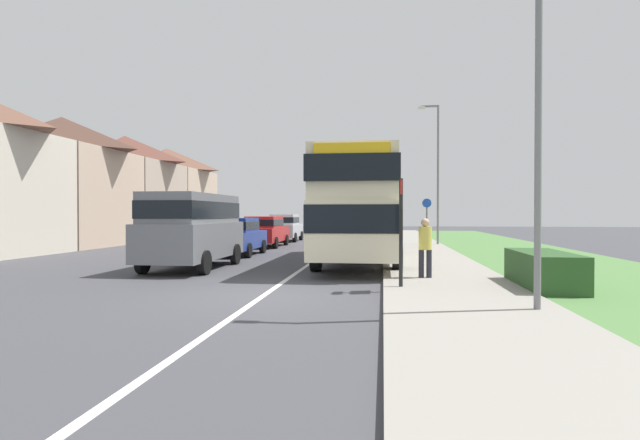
{
  "coord_description": "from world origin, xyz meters",
  "views": [
    {
      "loc": [
        2.59,
        -10.91,
        1.8
      ],
      "look_at": [
        0.71,
        4.19,
        1.6
      ],
      "focal_mm": 28.49,
      "sensor_mm": 36.0,
      "label": 1
    }
  ],
  "objects_px": {
    "parked_van_grey": "(193,225)",
    "parked_car_silver": "(285,227)",
    "parked_car_blue": "(235,235)",
    "double_decker_bus": "(361,204)",
    "street_lamp_mid": "(436,166)",
    "pedestrian_at_stop": "(425,245)",
    "street_lamp_near": "(532,87)",
    "parked_car_red": "(265,230)",
    "bus_stop_sign": "(401,225)",
    "cycle_route_sign": "(427,221)"
  },
  "relations": [
    {
      "from": "parked_van_grey",
      "to": "parked_car_blue",
      "type": "distance_m",
      "value": 5.28
    },
    {
      "from": "double_decker_bus",
      "to": "cycle_route_sign",
      "type": "distance_m",
      "value": 7.29
    },
    {
      "from": "cycle_route_sign",
      "to": "parked_van_grey",
      "type": "bearing_deg",
      "value": -131.41
    },
    {
      "from": "parked_van_grey",
      "to": "parked_car_silver",
      "type": "relative_size",
      "value": 1.28
    },
    {
      "from": "parked_van_grey",
      "to": "cycle_route_sign",
      "type": "relative_size",
      "value": 1.99
    },
    {
      "from": "parked_car_silver",
      "to": "double_decker_bus",
      "type": "bearing_deg",
      "value": -68.11
    },
    {
      "from": "pedestrian_at_stop",
      "to": "bus_stop_sign",
      "type": "bearing_deg",
      "value": -111.97
    },
    {
      "from": "parked_car_blue",
      "to": "cycle_route_sign",
      "type": "relative_size",
      "value": 1.59
    },
    {
      "from": "double_decker_bus",
      "to": "pedestrian_at_stop",
      "type": "xyz_separation_m",
      "value": [
        1.91,
        -5.06,
        -1.17
      ]
    },
    {
      "from": "parked_car_silver",
      "to": "street_lamp_mid",
      "type": "bearing_deg",
      "value": -23.17
    },
    {
      "from": "parked_van_grey",
      "to": "parked_car_silver",
      "type": "height_order",
      "value": "parked_van_grey"
    },
    {
      "from": "parked_car_silver",
      "to": "bus_stop_sign",
      "type": "distance_m",
      "value": 21.43
    },
    {
      "from": "cycle_route_sign",
      "to": "street_lamp_mid",
      "type": "bearing_deg",
      "value": 76.16
    },
    {
      "from": "parked_car_blue",
      "to": "parked_car_red",
      "type": "xyz_separation_m",
      "value": [
        0.01,
        5.55,
        0.02
      ]
    },
    {
      "from": "parked_car_blue",
      "to": "cycle_route_sign",
      "type": "height_order",
      "value": "cycle_route_sign"
    },
    {
      "from": "parked_car_blue",
      "to": "parked_car_red",
      "type": "height_order",
      "value": "parked_car_red"
    },
    {
      "from": "street_lamp_near",
      "to": "street_lamp_mid",
      "type": "distance_m",
      "value": 18.94
    },
    {
      "from": "double_decker_bus",
      "to": "street_lamp_near",
      "type": "xyz_separation_m",
      "value": [
        3.39,
        -9.25,
        1.86
      ]
    },
    {
      "from": "parked_van_grey",
      "to": "bus_stop_sign",
      "type": "bearing_deg",
      "value": -31.73
    },
    {
      "from": "parked_van_grey",
      "to": "parked_car_blue",
      "type": "height_order",
      "value": "parked_van_grey"
    },
    {
      "from": "double_decker_bus",
      "to": "street_lamp_mid",
      "type": "height_order",
      "value": "street_lamp_mid"
    },
    {
      "from": "parked_car_blue",
      "to": "street_lamp_mid",
      "type": "xyz_separation_m",
      "value": [
        9.16,
        7.15,
        3.51
      ]
    },
    {
      "from": "double_decker_bus",
      "to": "parked_car_red",
      "type": "xyz_separation_m",
      "value": [
        -5.47,
        8.08,
        -1.24
      ]
    },
    {
      "from": "bus_stop_sign",
      "to": "street_lamp_mid",
      "type": "bearing_deg",
      "value": 81.49
    },
    {
      "from": "parked_van_grey",
      "to": "parked_car_red",
      "type": "bearing_deg",
      "value": 90.83
    },
    {
      "from": "parked_van_grey",
      "to": "street_lamp_mid",
      "type": "relative_size",
      "value": 0.65
    },
    {
      "from": "parked_car_silver",
      "to": "street_lamp_near",
      "type": "height_order",
      "value": "street_lamp_near"
    },
    {
      "from": "parked_car_silver",
      "to": "street_lamp_mid",
      "type": "height_order",
      "value": "street_lamp_mid"
    },
    {
      "from": "parked_car_blue",
      "to": "street_lamp_mid",
      "type": "bearing_deg",
      "value": 37.98
    },
    {
      "from": "parked_car_blue",
      "to": "street_lamp_mid",
      "type": "distance_m",
      "value": 12.14
    },
    {
      "from": "parked_car_silver",
      "to": "parked_car_blue",
      "type": "bearing_deg",
      "value": -90.1
    },
    {
      "from": "street_lamp_mid",
      "to": "parked_car_red",
      "type": "bearing_deg",
      "value": -170.04
    },
    {
      "from": "bus_stop_sign",
      "to": "street_lamp_near",
      "type": "bearing_deg",
      "value": -48.98
    },
    {
      "from": "street_lamp_near",
      "to": "street_lamp_mid",
      "type": "xyz_separation_m",
      "value": [
        0.29,
        18.94,
        0.39
      ]
    },
    {
      "from": "parked_car_red",
      "to": "pedestrian_at_stop",
      "type": "relative_size",
      "value": 2.75
    },
    {
      "from": "double_decker_bus",
      "to": "parked_van_grey",
      "type": "relative_size",
      "value": 2.15
    },
    {
      "from": "parked_car_blue",
      "to": "street_lamp_mid",
      "type": "relative_size",
      "value": 0.52
    },
    {
      "from": "parked_car_red",
      "to": "cycle_route_sign",
      "type": "distance_m",
      "value": 8.54
    },
    {
      "from": "parked_car_red",
      "to": "parked_van_grey",
      "type": "bearing_deg",
      "value": -89.17
    },
    {
      "from": "bus_stop_sign",
      "to": "cycle_route_sign",
      "type": "bearing_deg",
      "value": 82.72
    },
    {
      "from": "parked_van_grey",
      "to": "parked_car_blue",
      "type": "xyz_separation_m",
      "value": [
        -0.16,
        5.25,
        -0.54
      ]
    },
    {
      "from": "parked_car_silver",
      "to": "street_lamp_mid",
      "type": "xyz_separation_m",
      "value": [
        9.14,
        -3.91,
        3.45
      ]
    },
    {
      "from": "parked_van_grey",
      "to": "street_lamp_mid",
      "type": "bearing_deg",
      "value": 54.03
    },
    {
      "from": "pedestrian_at_stop",
      "to": "double_decker_bus",
      "type": "bearing_deg",
      "value": 110.66
    },
    {
      "from": "parked_car_red",
      "to": "bus_stop_sign",
      "type": "bearing_deg",
      "value": -65.72
    },
    {
      "from": "cycle_route_sign",
      "to": "street_lamp_mid",
      "type": "relative_size",
      "value": 0.33
    },
    {
      "from": "street_lamp_near",
      "to": "double_decker_bus",
      "type": "bearing_deg",
      "value": 110.12
    },
    {
      "from": "bus_stop_sign",
      "to": "street_lamp_mid",
      "type": "distance_m",
      "value": 16.87
    },
    {
      "from": "parked_car_silver",
      "to": "cycle_route_sign",
      "type": "height_order",
      "value": "cycle_route_sign"
    },
    {
      "from": "street_lamp_mid",
      "to": "parked_van_grey",
      "type": "bearing_deg",
      "value": -125.97
    }
  ]
}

